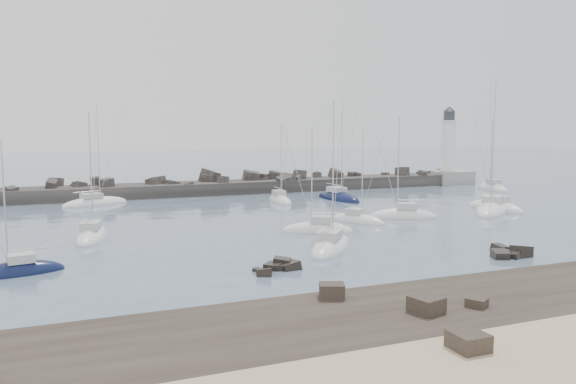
# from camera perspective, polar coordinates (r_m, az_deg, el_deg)

# --- Properties ---
(ground) EXTENTS (400.00, 400.00, 0.00)m
(ground) POSITION_cam_1_polar(r_m,az_deg,el_deg) (49.96, -0.44, -5.09)
(ground) COLOR slate
(ground) RESTS_ON ground
(rock_shelf) EXTENTS (140.00, 12.00, 1.86)m
(rock_shelf) POSITION_cam_1_polar(r_m,az_deg,el_deg) (31.26, 14.96, -12.48)
(rock_shelf) COLOR #2B231E
(rock_shelf) RESTS_ON ground
(rock_cluster_near) EXTENTS (3.74, 3.24, 1.37)m
(rock_cluster_near) POSITION_cam_1_polar(r_m,az_deg,el_deg) (40.46, -0.95, -7.84)
(rock_cluster_near) COLOR black
(rock_cluster_near) RESTS_ON ground
(rock_cluster_far) EXTENTS (3.62, 3.41, 1.71)m
(rock_cluster_far) POSITION_cam_1_polar(r_m,az_deg,el_deg) (47.81, 21.64, -5.94)
(rock_cluster_far) COLOR black
(rock_cluster_far) RESTS_ON ground
(breakwater) EXTENTS (115.00, 7.39, 5.28)m
(breakwater) POSITION_cam_1_polar(r_m,az_deg,el_deg) (84.77, -14.73, -0.25)
(breakwater) COLOR #2E2B29
(breakwater) RESTS_ON ground
(lighthouse) EXTENTS (7.00, 7.00, 14.60)m
(lighthouse) POSITION_cam_1_polar(r_m,az_deg,el_deg) (106.02, 15.90, 2.54)
(lighthouse) COLOR gray
(lighthouse) RESTS_ON ground
(sailboat_2) EXTENTS (6.55, 3.09, 10.12)m
(sailboat_2) POSITION_cam_1_polar(r_m,az_deg,el_deg) (43.42, -25.83, -7.37)
(sailboat_2) COLOR #0E173B
(sailboat_2) RESTS_ON ground
(sailboat_3) EXTENTS (4.27, 8.20, 12.51)m
(sailboat_3) POSITION_cam_1_polar(r_m,az_deg,el_deg) (54.47, -19.29, -4.33)
(sailboat_3) COLOR white
(sailboat_3) RESTS_ON ground
(sailboat_4) EXTENTS (9.30, 5.84, 13.95)m
(sailboat_4) POSITION_cam_1_polar(r_m,az_deg,el_deg) (77.76, -19.01, -1.15)
(sailboat_4) COLOR white
(sailboat_4) RESTS_ON ground
(sailboat_5) EXTENTS (7.22, 4.77, 11.20)m
(sailboat_5) POSITION_cam_1_polar(r_m,az_deg,el_deg) (54.58, 3.01, -3.94)
(sailboat_5) COLOR white
(sailboat_5) RESTS_ON ground
(sailboat_6) EXTENTS (2.44, 7.17, 11.42)m
(sailboat_6) POSITION_cam_1_polar(r_m,az_deg,el_deg) (76.35, -0.84, -0.91)
(sailboat_6) COLOR white
(sailboat_6) RESTS_ON ground
(sailboat_7) EXTENTS (7.38, 8.15, 13.35)m
(sailboat_7) POSITION_cam_1_polar(r_m,az_deg,el_deg) (47.04, 4.34, -5.67)
(sailboat_7) COLOR white
(sailboat_7) RESTS_ON ground
(sailboat_8) EXTENTS (4.02, 9.62, 14.73)m
(sailboat_8) POSITION_cam_1_polar(r_m,az_deg,el_deg) (79.28, 5.13, -0.66)
(sailboat_8) COLOR #0E173B
(sailboat_8) RESTS_ON ground
(sailboat_9) EXTENTS (7.91, 5.15, 12.23)m
(sailboat_9) POSITION_cam_1_polar(r_m,az_deg,el_deg) (64.29, 11.58, -2.46)
(sailboat_9) COLOR white
(sailboat_9) RESTS_ON ground
(sailboat_10) EXTENTS (3.47, 8.65, 13.45)m
(sailboat_10) POSITION_cam_1_polar(r_m,az_deg,el_deg) (73.93, 20.29, -1.56)
(sailboat_10) COLOR white
(sailboat_10) RESTS_ON ground
(sailboat_11) EXTENTS (10.35, 9.61, 16.98)m
(sailboat_11) POSITION_cam_1_polar(r_m,az_deg,el_deg) (71.75, 19.97, -1.79)
(sailboat_11) COLOR white
(sailboat_11) RESTS_ON ground
(sailboat_12) EXTENTS (3.86, 8.23, 12.75)m
(sailboat_12) POSITION_cam_1_polar(r_m,az_deg,el_deg) (97.02, 20.05, 0.30)
(sailboat_12) COLOR white
(sailboat_12) RESTS_ON ground
(sailboat_13) EXTENTS (4.88, 6.89, 10.70)m
(sailboat_13) POSITION_cam_1_polar(r_m,az_deg,el_deg) (60.75, 7.06, -2.91)
(sailboat_13) COLOR white
(sailboat_13) RESTS_ON ground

